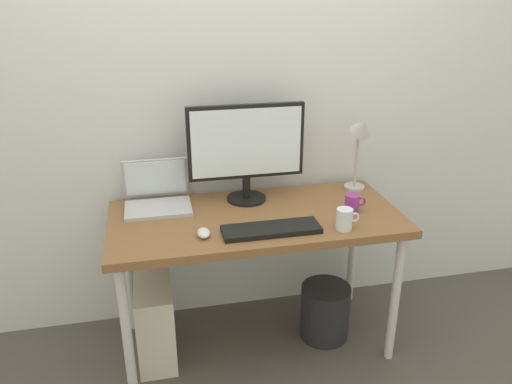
{
  "coord_description": "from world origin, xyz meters",
  "views": [
    {
      "loc": [
        -0.47,
        -2.12,
        1.76
      ],
      "look_at": [
        0.0,
        0.0,
        0.86
      ],
      "focal_mm": 35.19,
      "sensor_mm": 36.0,
      "label": 1
    }
  ],
  "objects_px": {
    "mouse": "(204,233)",
    "coffee_mug": "(352,203)",
    "computer_tower": "(155,321)",
    "glass_cup": "(345,219)",
    "wastebasket": "(325,311)",
    "laptop": "(157,195)",
    "monitor": "(246,147)",
    "desk_lamp": "(361,138)",
    "desk": "(256,228)",
    "keyboard": "(271,229)"
  },
  "relations": [
    {
      "from": "wastebasket",
      "to": "keyboard",
      "type": "bearing_deg",
      "value": -155.25
    },
    {
      "from": "mouse",
      "to": "coffee_mug",
      "type": "relative_size",
      "value": 0.85
    },
    {
      "from": "desk",
      "to": "wastebasket",
      "type": "xyz_separation_m",
      "value": [
        0.37,
        -0.03,
        -0.52
      ]
    },
    {
      "from": "mouse",
      "to": "computer_tower",
      "type": "height_order",
      "value": "mouse"
    },
    {
      "from": "desk",
      "to": "coffee_mug",
      "type": "relative_size",
      "value": 13.17
    },
    {
      "from": "glass_cup",
      "to": "wastebasket",
      "type": "distance_m",
      "value": 0.67
    },
    {
      "from": "mouse",
      "to": "glass_cup",
      "type": "bearing_deg",
      "value": -5.97
    },
    {
      "from": "monitor",
      "to": "keyboard",
      "type": "distance_m",
      "value": 0.47
    },
    {
      "from": "desk",
      "to": "coffee_mug",
      "type": "bearing_deg",
      "value": -6.98
    },
    {
      "from": "glass_cup",
      "to": "computer_tower",
      "type": "distance_m",
      "value": 1.07
    },
    {
      "from": "laptop",
      "to": "computer_tower",
      "type": "height_order",
      "value": "laptop"
    },
    {
      "from": "monitor",
      "to": "wastebasket",
      "type": "bearing_deg",
      "value": -30.15
    },
    {
      "from": "keyboard",
      "to": "computer_tower",
      "type": "bearing_deg",
      "value": 160.94
    },
    {
      "from": "monitor",
      "to": "coffee_mug",
      "type": "distance_m",
      "value": 0.59
    },
    {
      "from": "desk_lamp",
      "to": "computer_tower",
      "type": "distance_m",
      "value": 1.39
    },
    {
      "from": "mouse",
      "to": "wastebasket",
      "type": "xyz_separation_m",
      "value": [
        0.64,
        0.14,
        -0.61
      ]
    },
    {
      "from": "laptop",
      "to": "desk_lamp",
      "type": "bearing_deg",
      "value": -0.87
    },
    {
      "from": "mouse",
      "to": "coffee_mug",
      "type": "xyz_separation_m",
      "value": [
        0.74,
        0.11,
        0.03
      ]
    },
    {
      "from": "laptop",
      "to": "computer_tower",
      "type": "bearing_deg",
      "value": -106.27
    },
    {
      "from": "laptop",
      "to": "mouse",
      "type": "xyz_separation_m",
      "value": [
        0.18,
        -0.37,
        -0.04
      ]
    },
    {
      "from": "desk",
      "to": "coffee_mug",
      "type": "xyz_separation_m",
      "value": [
        0.47,
        -0.06,
        0.11
      ]
    },
    {
      "from": "desk_lamp",
      "to": "computer_tower",
      "type": "height_order",
      "value": "desk_lamp"
    },
    {
      "from": "keyboard",
      "to": "mouse",
      "type": "xyz_separation_m",
      "value": [
        -0.3,
        0.02,
        0.01
      ]
    },
    {
      "from": "monitor",
      "to": "laptop",
      "type": "height_order",
      "value": "monitor"
    },
    {
      "from": "monitor",
      "to": "wastebasket",
      "type": "relative_size",
      "value": 1.93
    },
    {
      "from": "desk_lamp",
      "to": "desk",
      "type": "bearing_deg",
      "value": -162.04
    },
    {
      "from": "desk_lamp",
      "to": "coffee_mug",
      "type": "relative_size",
      "value": 3.94
    },
    {
      "from": "desk_lamp",
      "to": "coffee_mug",
      "type": "distance_m",
      "value": 0.37
    },
    {
      "from": "mouse",
      "to": "coffee_mug",
      "type": "distance_m",
      "value": 0.74
    },
    {
      "from": "coffee_mug",
      "to": "wastebasket",
      "type": "height_order",
      "value": "coffee_mug"
    },
    {
      "from": "laptop",
      "to": "desk_lamp",
      "type": "relative_size",
      "value": 0.77
    },
    {
      "from": "laptop",
      "to": "computer_tower",
      "type": "xyz_separation_m",
      "value": [
        -0.06,
        -0.21,
        -0.59
      ]
    },
    {
      "from": "keyboard",
      "to": "desk",
      "type": "bearing_deg",
      "value": 98.94
    },
    {
      "from": "wastebasket",
      "to": "coffee_mug",
      "type": "bearing_deg",
      "value": -17.49
    },
    {
      "from": "desk",
      "to": "monitor",
      "type": "relative_size",
      "value": 2.4
    },
    {
      "from": "laptop",
      "to": "glass_cup",
      "type": "bearing_deg",
      "value": -28.46
    },
    {
      "from": "laptop",
      "to": "mouse",
      "type": "bearing_deg",
      "value": -63.82
    },
    {
      "from": "computer_tower",
      "to": "wastebasket",
      "type": "xyz_separation_m",
      "value": [
        0.89,
        -0.03,
        -0.06
      ]
    },
    {
      "from": "monitor",
      "to": "desk",
      "type": "bearing_deg",
      "value": -87.9
    },
    {
      "from": "monitor",
      "to": "glass_cup",
      "type": "relative_size",
      "value": 5.31
    },
    {
      "from": "laptop",
      "to": "mouse",
      "type": "relative_size",
      "value": 3.56
    },
    {
      "from": "computer_tower",
      "to": "monitor",
      "type": "bearing_deg",
      "value": 20.43
    },
    {
      "from": "glass_cup",
      "to": "wastebasket",
      "type": "relative_size",
      "value": 0.36
    },
    {
      "from": "laptop",
      "to": "coffee_mug",
      "type": "xyz_separation_m",
      "value": [
        0.92,
        -0.27,
        -0.01
      ]
    },
    {
      "from": "desk_lamp",
      "to": "wastebasket",
      "type": "xyz_separation_m",
      "value": [
        -0.22,
        -0.22,
        -0.88
      ]
    },
    {
      "from": "keyboard",
      "to": "monitor",
      "type": "bearing_deg",
      "value": 95.47
    },
    {
      "from": "coffee_mug",
      "to": "computer_tower",
      "type": "relative_size",
      "value": 0.25
    },
    {
      "from": "laptop",
      "to": "wastebasket",
      "type": "xyz_separation_m",
      "value": [
        0.83,
        -0.24,
        -0.65
      ]
    },
    {
      "from": "coffee_mug",
      "to": "glass_cup",
      "type": "bearing_deg",
      "value": -122.25
    },
    {
      "from": "coffee_mug",
      "to": "laptop",
      "type": "bearing_deg",
      "value": 163.89
    }
  ]
}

